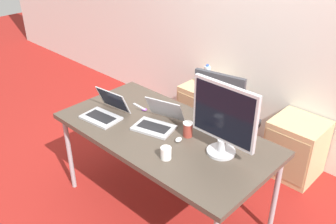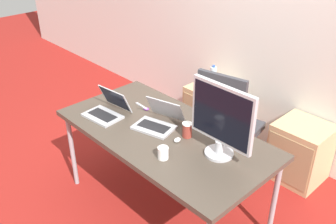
# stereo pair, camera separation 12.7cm
# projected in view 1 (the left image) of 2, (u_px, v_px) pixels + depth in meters

# --- Properties ---
(ground_plane) EXTENTS (14.00, 14.00, 0.00)m
(ground_plane) POSITION_uv_depth(u_px,v_px,m) (165.00, 207.00, 3.22)
(ground_plane) COLOR maroon
(wall_back) EXTENTS (10.00, 0.05, 2.60)m
(wall_back) POSITION_uv_depth(u_px,v_px,m) (271.00, 23.00, 3.49)
(wall_back) COLOR silver
(wall_back) RESTS_ON ground_plane
(desk) EXTENTS (1.70, 0.87, 0.77)m
(desk) POSITION_uv_depth(u_px,v_px,m) (164.00, 137.00, 2.86)
(desk) COLOR #473D33
(desk) RESTS_ON ground_plane
(office_chair) EXTENTS (0.56, 0.60, 1.08)m
(office_chair) POSITION_uv_depth(u_px,v_px,m) (224.00, 134.00, 3.47)
(office_chair) COLOR #232326
(office_chair) RESTS_ON ground_plane
(cabinet_left) EXTENTS (0.46, 0.44, 0.57)m
(cabinet_left) POSITION_uv_depth(u_px,v_px,m) (205.00, 109.00, 4.14)
(cabinet_left) COLOR tan
(cabinet_left) RESTS_ON ground_plane
(cabinet_right) EXTENTS (0.46, 0.44, 0.57)m
(cabinet_right) POSITION_uv_depth(u_px,v_px,m) (296.00, 148.00, 3.50)
(cabinet_right) COLOR tan
(cabinet_right) RESTS_ON ground_plane
(water_bottle) EXTENTS (0.07, 0.07, 0.25)m
(water_bottle) POSITION_uv_depth(u_px,v_px,m) (207.00, 76.00, 3.95)
(water_bottle) COLOR silver
(water_bottle) RESTS_ON cabinet_left
(laptop_left) EXTENTS (0.35, 0.37, 0.20)m
(laptop_left) POSITION_uv_depth(u_px,v_px,m) (157.00, 121.00, 2.88)
(laptop_left) COLOR #ADADB2
(laptop_left) RESTS_ON desk
(laptop_right) EXTENTS (0.32, 0.32, 0.21)m
(laptop_right) POSITION_uv_depth(u_px,v_px,m) (105.00, 112.00, 3.01)
(laptop_right) COLOR #ADADB2
(laptop_right) RESTS_ON desk
(monitor) EXTENTS (0.49, 0.20, 0.52)m
(monitor) POSITION_uv_depth(u_px,v_px,m) (224.00, 119.00, 2.46)
(monitor) COLOR #B7B7BC
(monitor) RESTS_ON desk
(mouse) EXTENTS (0.04, 0.06, 0.03)m
(mouse) POSITION_uv_depth(u_px,v_px,m) (179.00, 140.00, 2.71)
(mouse) COLOR silver
(mouse) RESTS_ON desk
(coffee_cup_white) EXTENTS (0.07, 0.07, 0.09)m
(coffee_cup_white) POSITION_uv_depth(u_px,v_px,m) (166.00, 153.00, 2.52)
(coffee_cup_white) COLOR white
(coffee_cup_white) RESTS_ON desk
(coffee_cup_brown) EXTENTS (0.07, 0.07, 0.11)m
(coffee_cup_brown) POSITION_uv_depth(u_px,v_px,m) (188.00, 129.00, 2.75)
(coffee_cup_brown) COLOR maroon
(coffee_cup_brown) RESTS_ON desk
(scissors) EXTENTS (0.17, 0.05, 0.01)m
(scissors) POSITION_uv_depth(u_px,v_px,m) (141.00, 108.00, 3.15)
(scissors) COLOR #B2B2B7
(scissors) RESTS_ON desk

